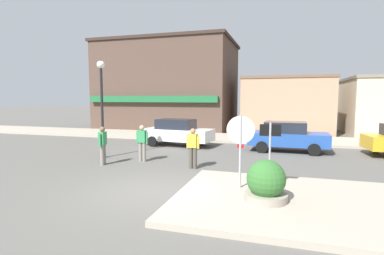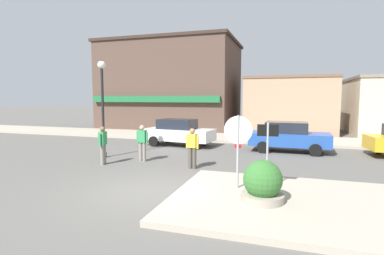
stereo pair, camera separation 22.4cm
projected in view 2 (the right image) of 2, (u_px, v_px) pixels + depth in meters
name	position (u px, v px, depth m)	size (l,w,h in m)	color
ground_plane	(150.00, 191.00, 9.01)	(160.00, 160.00, 0.00)	#5B5954
sidewalk_corner	(294.00, 203.00, 7.79)	(6.40, 4.80, 0.15)	#A89E8C
kerb_far	(228.00, 138.00, 20.51)	(80.00, 4.00, 0.15)	#A89E8C
stop_sign	(238.00, 142.00, 8.73)	(0.82, 0.10, 2.30)	#9E9EA3
one_way_sign	(267.00, 149.00, 8.56)	(0.60, 0.08, 2.10)	#9E9EA3
planter	(262.00, 186.00, 7.66)	(1.10, 1.10, 1.23)	gray
lamp_post	(102.00, 94.00, 13.84)	(0.36, 0.36, 4.54)	black
parked_car_nearest	(179.00, 132.00, 17.50)	(4.17, 2.22, 1.56)	white
parked_car_second	(288.00, 136.00, 15.52)	(4.05, 1.97, 1.56)	#234C9E
pedestrian_crossing_near	(192.00, 147.00, 11.81)	(0.56, 0.27, 1.61)	#4C473D
pedestrian_crossing_far	(103.00, 144.00, 12.56)	(0.26, 0.56, 1.61)	gray
pedestrian_kerb_side	(142.00, 142.00, 13.17)	(0.55, 0.22, 1.61)	gray
building_corner_shop	(172.00, 86.00, 27.76)	(11.90, 8.49, 7.81)	brown
building_storefront_left_near	(289.00, 105.00, 24.59)	(6.93, 6.17, 4.45)	tan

